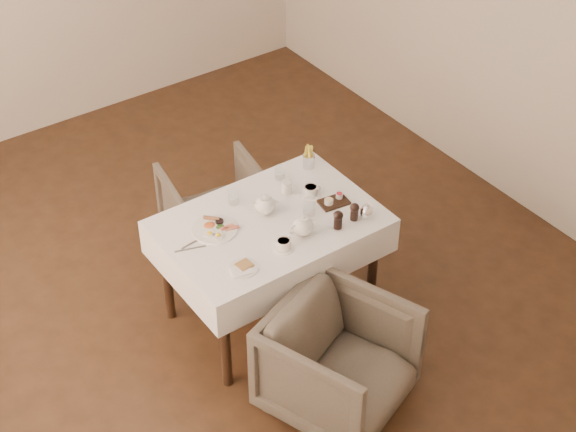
% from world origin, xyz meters
% --- Properties ---
extents(table, '(1.28, 0.88, 0.75)m').
position_xyz_m(table, '(0.09, -0.40, 0.64)').
color(table, black).
rests_on(table, ground).
extents(armchair_near, '(0.92, 0.94, 0.67)m').
position_xyz_m(armchair_near, '(-0.01, -1.22, 0.33)').
color(armchair_near, '#4E4639').
rests_on(armchair_near, ground).
extents(armchair_far, '(0.74, 0.75, 0.60)m').
position_xyz_m(armchair_far, '(0.18, 0.39, 0.30)').
color(armchair_far, '#4E4639').
rests_on(armchair_far, ground).
extents(breakfast_plate, '(0.27, 0.27, 0.03)m').
position_xyz_m(breakfast_plate, '(-0.22, -0.29, 0.76)').
color(breakfast_plate, white).
rests_on(breakfast_plate, table).
extents(side_plate, '(0.17, 0.17, 0.02)m').
position_xyz_m(side_plate, '(-0.27, -0.67, 0.76)').
color(side_plate, white).
rests_on(side_plate, table).
extents(teapot_centre, '(0.21, 0.19, 0.14)m').
position_xyz_m(teapot_centre, '(0.11, -0.33, 0.83)').
color(teapot_centre, white).
rests_on(teapot_centre, table).
extents(teapot_front, '(0.18, 0.15, 0.14)m').
position_xyz_m(teapot_front, '(0.18, -0.62, 0.82)').
color(teapot_front, white).
rests_on(teapot_front, table).
extents(creamer, '(0.08, 0.08, 0.08)m').
position_xyz_m(creamer, '(0.33, -0.23, 0.80)').
color(creamer, white).
rests_on(creamer, table).
extents(teacup_near, '(0.12, 0.12, 0.06)m').
position_xyz_m(teacup_near, '(0.01, -0.66, 0.78)').
color(teacup_near, white).
rests_on(teacup_near, table).
extents(teacup_far, '(0.13, 0.13, 0.06)m').
position_xyz_m(teacup_far, '(0.44, -0.34, 0.78)').
color(teacup_far, white).
rests_on(teacup_far, table).
extents(glass_left, '(0.08, 0.08, 0.09)m').
position_xyz_m(glass_left, '(0.01, -0.14, 0.80)').
color(glass_left, silver).
rests_on(glass_left, table).
extents(glass_mid, '(0.10, 0.10, 0.10)m').
position_xyz_m(glass_mid, '(0.32, -0.49, 0.81)').
color(glass_mid, silver).
rests_on(glass_mid, table).
extents(glass_right, '(0.07, 0.07, 0.09)m').
position_xyz_m(glass_right, '(0.38, -0.09, 0.80)').
color(glass_right, silver).
rests_on(glass_right, table).
extents(condiment_board, '(0.19, 0.14, 0.04)m').
position_xyz_m(condiment_board, '(0.50, -0.49, 0.77)').
color(condiment_board, black).
rests_on(condiment_board, table).
extents(pepper_mill_left, '(0.06, 0.06, 0.12)m').
position_xyz_m(pepper_mill_left, '(0.38, -0.69, 0.82)').
color(pepper_mill_left, black).
rests_on(pepper_mill_left, table).
extents(pepper_mill_right, '(0.06, 0.06, 0.12)m').
position_xyz_m(pepper_mill_right, '(0.51, -0.68, 0.81)').
color(pepper_mill_right, black).
rests_on(pepper_mill_right, table).
extents(silver_pot, '(0.12, 0.11, 0.11)m').
position_xyz_m(silver_pot, '(0.57, -0.71, 0.81)').
color(silver_pot, white).
rests_on(silver_pot, table).
extents(fries_cup, '(0.08, 0.08, 0.16)m').
position_xyz_m(fries_cup, '(0.60, -0.09, 0.83)').
color(fries_cup, silver).
rests_on(fries_cup, table).
extents(cutlery_fork, '(0.18, 0.04, 0.00)m').
position_xyz_m(cutlery_fork, '(-0.37, -0.32, 0.76)').
color(cutlery_fork, silver).
rests_on(cutlery_fork, table).
extents(cutlery_knife, '(0.18, 0.07, 0.00)m').
position_xyz_m(cutlery_knife, '(-0.42, -0.36, 0.76)').
color(cutlery_knife, silver).
rests_on(cutlery_knife, table).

